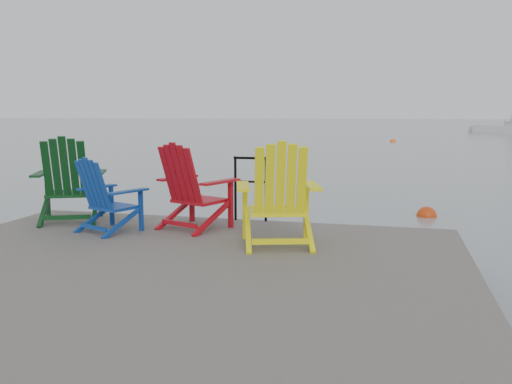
% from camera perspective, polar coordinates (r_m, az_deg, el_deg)
% --- Properties ---
extents(ground, '(400.00, 400.00, 0.00)m').
position_cam_1_polar(ground, '(5.61, -9.57, -12.65)').
color(ground, slate).
rests_on(ground, ground).
extents(dock, '(6.00, 5.00, 1.40)m').
position_cam_1_polar(dock, '(5.50, -9.66, -9.27)').
color(dock, '#312E2B').
rests_on(dock, ground).
extents(handrail, '(0.48, 0.04, 0.90)m').
position_cam_1_polar(handrail, '(7.54, -0.58, 1.03)').
color(handrail, black).
rests_on(handrail, dock).
extents(chair_green, '(1.13, 1.08, 1.16)m').
position_cam_1_polar(chair_green, '(7.87, -19.13, 1.19)').
color(chair_green, '#093311').
rests_on(chair_green, dock).
extents(chair_blue, '(0.91, 0.87, 0.93)m').
position_cam_1_polar(chair_blue, '(7.08, -15.50, -0.34)').
color(chair_blue, navy).
rests_on(chair_blue, dock).
extents(chair_red, '(1.07, 1.02, 1.10)m').
position_cam_1_polar(chair_red, '(7.04, -6.75, 0.56)').
color(chair_red, '#A00B15').
rests_on(chair_red, dock).
extents(chair_yellow, '(1.10, 1.04, 1.17)m').
position_cam_1_polar(chair_yellow, '(6.07, 2.39, -0.29)').
color(chair_yellow, yellow).
rests_on(chair_yellow, dock).
extents(buoy_a, '(0.39, 0.39, 0.39)m').
position_cam_1_polar(buoy_a, '(11.09, 17.51, -2.46)').
color(buoy_a, '#BC330B').
rests_on(buoy_a, ground).
extents(buoy_b, '(0.38, 0.38, 0.38)m').
position_cam_1_polar(buoy_b, '(25.16, 0.36, 3.74)').
color(buoy_b, '#F1400E').
rests_on(buoy_b, ground).
extents(buoy_d, '(0.41, 0.41, 0.41)m').
position_cam_1_polar(buoy_d, '(39.53, 14.20, 5.15)').
color(buoy_d, '#F35B0E').
rests_on(buoy_d, ground).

